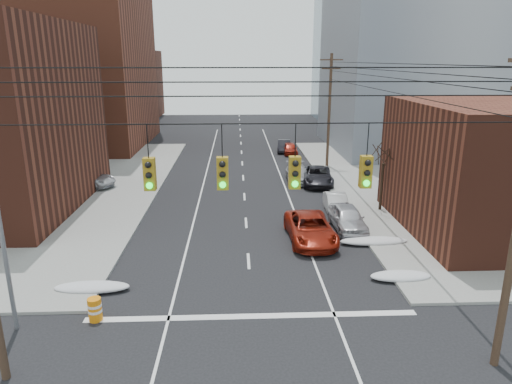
{
  "coord_description": "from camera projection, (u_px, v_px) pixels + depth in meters",
  "views": [
    {
      "loc": [
        -0.56,
        -10.49,
        10.42
      ],
      "look_at": [
        0.53,
        14.98,
        3.0
      ],
      "focal_mm": 32.0,
      "sensor_mm": 36.0,
      "label": 1
    }
  ],
  "objects": [
    {
      "name": "construction_barrel",
      "position": [
        95.0,
        309.0,
        18.82
      ],
      "size": [
        0.57,
        0.57,
        1.0
      ],
      "rotation": [
        0.0,
        0.0,
        0.01
      ],
      "color": "orange",
      "rests_on": "ground"
    },
    {
      "name": "lot_car_a",
      "position": [
        40.0,
        196.0,
        33.31
      ],
      "size": [
        4.52,
        2.37,
        1.42
      ],
      "primitive_type": "imported",
      "rotation": [
        0.0,
        0.0,
        1.36
      ],
      "color": "silver",
      "rests_on": "sidewalk_nw"
    },
    {
      "name": "snow_nw",
      "position": [
        92.0,
        287.0,
        21.26
      ],
      "size": [
        3.5,
        1.08,
        0.42
      ],
      "primitive_type": "ellipsoid",
      "color": "silver",
      "rests_on": "ground"
    },
    {
      "name": "building_brick_far",
      "position": [
        93.0,
        85.0,
        81.23
      ],
      "size": [
        22.0,
        18.0,
        12.0
      ],
      "primitive_type": "cube",
      "color": "#4F2317",
      "rests_on": "ground"
    },
    {
      "name": "utility_pole_far",
      "position": [
        329.0,
        109.0,
        44.34
      ],
      "size": [
        2.2,
        0.28,
        11.0
      ],
      "color": "#473323",
      "rests_on": "ground"
    },
    {
      "name": "parked_car_d",
      "position": [
        297.0,
        174.0,
        40.41
      ],
      "size": [
        2.14,
        4.92,
        1.41
      ],
      "primitive_type": "imported",
      "rotation": [
        0.0,
        0.0,
        -0.04
      ],
      "color": "#A5A5AA",
      "rests_on": "ground"
    },
    {
      "name": "parked_car_f",
      "position": [
        284.0,
        146.0,
        53.47
      ],
      "size": [
        1.92,
        4.22,
        1.34
      ],
      "primitive_type": "imported",
      "rotation": [
        0.0,
        0.0,
        -0.13
      ],
      "color": "black",
      "rests_on": "ground"
    },
    {
      "name": "bare_tree",
      "position": [
        382.0,
        180.0,
        31.93
      ],
      "size": [
        2.09,
        2.2,
        4.93
      ],
      "color": "black",
      "rests_on": "ground"
    },
    {
      "name": "snow_east_far",
      "position": [
        374.0,
        241.0,
        26.67
      ],
      "size": [
        4.0,
        1.08,
        0.42
      ],
      "primitive_type": "ellipsoid",
      "color": "silver",
      "rests_on": "ground"
    },
    {
      "name": "lot_car_c",
      "position": [
        4.0,
        187.0,
        35.89
      ],
      "size": [
        4.43,
        2.23,
        1.23
      ],
      "primitive_type": "imported",
      "rotation": [
        0.0,
        0.0,
        1.69
      ],
      "color": "black",
      "rests_on": "sidewalk_nw"
    },
    {
      "name": "building_office",
      "position": [
        431.0,
        41.0,
        52.62
      ],
      "size": [
        22.0,
        20.0,
        25.0
      ],
      "primitive_type": "cube",
      "color": "gray",
      "rests_on": "ground"
    },
    {
      "name": "building_brick_tall",
      "position": [
        37.0,
        19.0,
        53.86
      ],
      "size": [
        24.0,
        20.0,
        30.0
      ],
      "primitive_type": "cube",
      "color": "brown",
      "rests_on": "ground"
    },
    {
      "name": "snow_ne",
      "position": [
        401.0,
        276.0,
        22.35
      ],
      "size": [
        3.0,
        1.08,
        0.42
      ],
      "primitive_type": "ellipsoid",
      "color": "silver",
      "rests_on": "ground"
    },
    {
      "name": "lot_car_b",
      "position": [
        86.0,
        179.0,
        38.1
      ],
      "size": [
        5.44,
        3.78,
        1.38
      ],
      "primitive_type": "imported",
      "rotation": [
        0.0,
        0.0,
        1.24
      ],
      "color": "#AEAEB3",
      "rests_on": "sidewalk_nw"
    },
    {
      "name": "traffic_signals",
      "position": [
        259.0,
        171.0,
        13.84
      ],
      "size": [
        17.0,
        0.42,
        2.02
      ],
      "color": "black",
      "rests_on": "ground"
    },
    {
      "name": "parked_car_b",
      "position": [
        336.0,
        204.0,
        32.02
      ],
      "size": [
        1.64,
        4.15,
        1.34
      ],
      "primitive_type": "imported",
      "rotation": [
        0.0,
        0.0,
        -0.05
      ],
      "color": "beige",
      "rests_on": "ground"
    },
    {
      "name": "parked_car_c",
      "position": [
        317.0,
        176.0,
        39.44
      ],
      "size": [
        3.0,
        5.59,
        1.49
      ],
      "primitive_type": "imported",
      "rotation": [
        0.0,
        0.0,
        -0.1
      ],
      "color": "black",
      "rests_on": "ground"
    },
    {
      "name": "lot_car_d",
      "position": [
        22.0,
        180.0,
        37.43
      ],
      "size": [
        4.81,
        2.35,
        1.58
      ],
      "primitive_type": "imported",
      "rotation": [
        0.0,
        0.0,
        1.46
      ],
      "color": "#B6B6BB",
      "rests_on": "sidewalk_nw"
    },
    {
      "name": "building_glass",
      "position": [
        379.0,
        56.0,
        78.06
      ],
      "size": [
        20.0,
        18.0,
        22.0
      ],
      "primitive_type": "cube",
      "color": "gray",
      "rests_on": "ground"
    },
    {
      "name": "parked_car_e",
      "position": [
        290.0,
        149.0,
        52.04
      ],
      "size": [
        1.54,
        3.79,
        1.29
      ],
      "primitive_type": "imported",
      "rotation": [
        0.0,
        0.0,
        -0.0
      ],
      "color": "maroon",
      "rests_on": "ground"
    },
    {
      "name": "red_pickup",
      "position": [
        310.0,
        228.0,
        27.08
      ],
      "size": [
        2.76,
        5.67,
        1.55
      ],
      "primitive_type": "imported",
      "rotation": [
        0.0,
        0.0,
        0.03
      ],
      "color": "maroon",
      "rests_on": "ground"
    },
    {
      "name": "parked_car_a",
      "position": [
        347.0,
        218.0,
        28.85
      ],
      "size": [
        1.94,
        4.61,
        1.56
      ],
      "primitive_type": "imported",
      "rotation": [
        0.0,
        0.0,
        0.02
      ],
      "color": "silver",
      "rests_on": "ground"
    }
  ]
}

